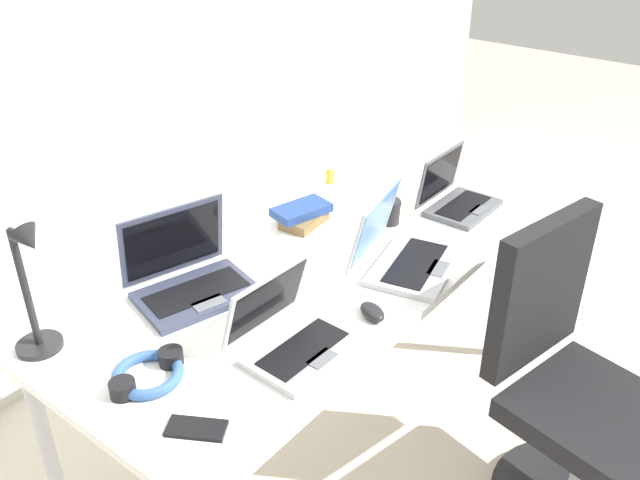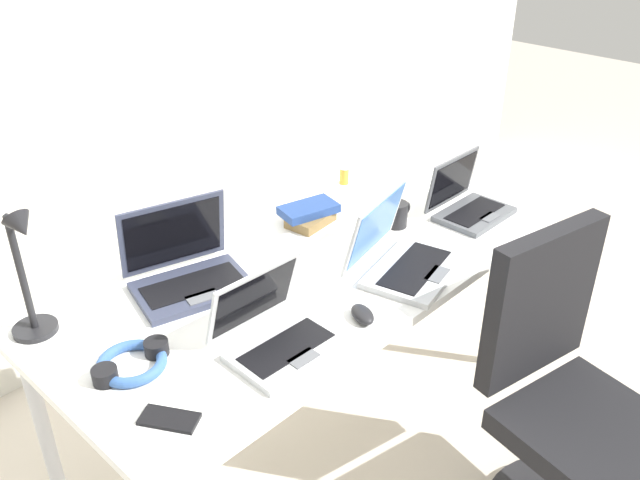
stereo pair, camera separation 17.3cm
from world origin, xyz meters
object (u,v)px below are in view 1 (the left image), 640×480
object	(u,v)px
pill_bottle	(330,173)
computer_mouse	(372,312)
laptop_near_mouse	(403,252)
laptop_by_keyboard	(456,197)
coffee_mug	(389,211)
office_chair	(570,404)
laptop_back_right	(292,336)
laptop_back_left	(190,277)
desk_lamp	(32,290)
book_stack	(303,215)
headphones	(148,374)
cell_phone	(196,428)

from	to	relation	value
pill_bottle	computer_mouse	bearing A→B (deg)	-134.80
laptop_near_mouse	laptop_by_keyboard	size ratio (longest dim) A/B	1.41
laptop_by_keyboard	coffee_mug	xyz separation A→B (m)	(-0.25, 0.13, 0.00)
computer_mouse	office_chair	bearing A→B (deg)	-25.54
laptop_back_right	laptop_back_left	bearing A→B (deg)	87.36
laptop_near_mouse	computer_mouse	xyz separation A→B (m)	(-0.28, -0.08, -0.03)
desk_lamp	laptop_back_right	size ratio (longest dim) A/B	1.37
desk_lamp	coffee_mug	world-z (taller)	desk_lamp
book_stack	laptop_by_keyboard	bearing A→B (deg)	-39.36
headphones	pill_bottle	world-z (taller)	pill_bottle
laptop_back_left	office_chair	distance (m)	1.23
coffee_mug	office_chair	distance (m)	0.86
laptop_back_right	coffee_mug	xyz separation A→B (m)	(0.75, 0.19, 0.00)
computer_mouse	headphones	size ratio (longest dim) A/B	0.45
laptop_by_keyboard	computer_mouse	world-z (taller)	laptop_by_keyboard
cell_phone	pill_bottle	bearing A→B (deg)	-5.69
desk_lamp	laptop_near_mouse	xyz separation A→B (m)	(0.94, -0.49, -0.15)
computer_mouse	coffee_mug	bearing A→B (deg)	53.37
pill_bottle	coffee_mug	distance (m)	0.39
headphones	coffee_mug	world-z (taller)	coffee_mug
laptop_back_right	laptop_by_keyboard	world-z (taller)	laptop_back_right
cell_phone	pill_bottle	world-z (taller)	pill_bottle
laptop_near_mouse	computer_mouse	distance (m)	0.30
laptop_near_mouse	headphones	xyz separation A→B (m)	(-0.84, 0.21, -0.03)
laptop_near_mouse	laptop_back_right	size ratio (longest dim) A/B	1.33
laptop_back_left	cell_phone	world-z (taller)	laptop_back_left
laptop_back_left	laptop_back_right	xyz separation A→B (m)	(-0.02, -0.41, -0.01)
desk_lamp	laptop_back_right	xyz separation A→B (m)	(0.41, -0.49, -0.15)
laptop_back_left	coffee_mug	bearing A→B (deg)	-16.87
headphones	coffee_mug	distance (m)	1.06
laptop_near_mouse	laptop_by_keyboard	xyz separation A→B (m)	(0.47, 0.06, -0.01)
headphones	office_chair	size ratio (longest dim) A/B	0.22
laptop_near_mouse	laptop_back_right	xyz separation A→B (m)	(-0.53, 0.00, -0.01)
pill_bottle	book_stack	xyz separation A→B (m)	(-0.33, -0.13, -0.01)
book_stack	coffee_mug	xyz separation A→B (m)	(0.20, -0.23, 0.01)
laptop_back_left	headphones	world-z (taller)	laptop_back_left
laptop_back_right	headphones	distance (m)	0.37
headphones	cell_phone	bearing A→B (deg)	-101.26
laptop_near_mouse	book_stack	size ratio (longest dim) A/B	1.75
desk_lamp	laptop_near_mouse	bearing A→B (deg)	-27.67
pill_bottle	coffee_mug	size ratio (longest dim) A/B	0.70
headphones	office_chair	distance (m)	1.28
laptop_back_left	laptop_near_mouse	bearing A→B (deg)	-38.95
computer_mouse	office_chair	distance (m)	0.72
desk_lamp	computer_mouse	bearing A→B (deg)	-41.15
office_chair	book_stack	bearing A→B (deg)	95.37
laptop_back_left	laptop_by_keyboard	bearing A→B (deg)	-19.73
pill_bottle	office_chair	distance (m)	1.21
laptop_back_right	book_stack	bearing A→B (deg)	37.41
laptop_near_mouse	laptop_back_right	bearing A→B (deg)	179.70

